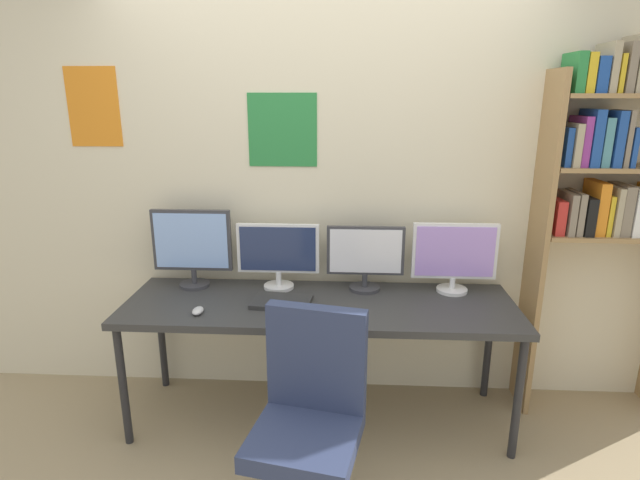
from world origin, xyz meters
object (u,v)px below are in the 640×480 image
(office_chair, at_px, (309,444))
(monitor_far_left, at_px, (192,245))
(keyboard_main, at_px, (317,318))
(monitor_center_right, at_px, (365,256))
(bookshelf, at_px, (610,188))
(desk, at_px, (320,311))
(monitor_far_right, at_px, (454,255))
(laptop_closed, at_px, (282,302))
(computer_mouse, at_px, (198,311))
(monitor_center_left, at_px, (278,253))

(office_chair, relative_size, monitor_far_left, 2.09)
(keyboard_main, bearing_deg, monitor_center_right, 59.78)
(bookshelf, bearing_deg, monitor_center_right, -179.24)
(monitor_center_right, bearing_deg, desk, -140.51)
(monitor_far_left, height_order, keyboard_main, monitor_far_left)
(monitor_far_right, relative_size, laptop_closed, 1.53)
(keyboard_main, xyz_separation_m, laptop_closed, (-0.21, 0.20, 0.00))
(monitor_far_right, height_order, computer_mouse, monitor_far_right)
(monitor_far_left, height_order, monitor_center_right, monitor_far_left)
(bookshelf, height_order, computer_mouse, bookshelf)
(monitor_center_right, bearing_deg, laptop_closed, -152.44)
(bookshelf, height_order, monitor_center_left, bookshelf)
(monitor_far_right, distance_m, laptop_closed, 1.03)
(desk, relative_size, bookshelf, 1.02)
(office_chair, xyz_separation_m, monitor_center_left, (-0.25, 0.98, 0.56))
(desk, relative_size, keyboard_main, 5.95)
(office_chair, distance_m, keyboard_main, 0.64)
(keyboard_main, relative_size, computer_mouse, 3.82)
(office_chair, bearing_deg, keyboard_main, 89.67)
(bookshelf, xyz_separation_m, office_chair, (-1.60, -1.00, -0.96))
(bookshelf, relative_size, computer_mouse, 22.43)
(computer_mouse, bearing_deg, monitor_center_right, 23.97)
(desk, bearing_deg, computer_mouse, -163.76)
(bookshelf, distance_m, keyboard_main, 1.77)
(desk, relative_size, monitor_far_right, 4.48)
(monitor_far_right, relative_size, computer_mouse, 5.09)
(bookshelf, distance_m, monitor_far_right, 0.92)
(monitor_far_right, bearing_deg, computer_mouse, -164.24)
(bookshelf, xyz_separation_m, monitor_far_right, (-0.83, -0.02, -0.40))
(monitor_center_left, distance_m, laptop_closed, 0.32)
(monitor_center_right, distance_m, computer_mouse, 1.00)
(monitor_far_left, bearing_deg, keyboard_main, -29.79)
(bookshelf, relative_size, office_chair, 2.17)
(bookshelf, distance_m, computer_mouse, 2.35)
(keyboard_main, bearing_deg, bookshelf, 16.05)
(laptop_closed, bearing_deg, keyboard_main, -37.12)
(monitor_center_left, distance_m, keyboard_main, 0.55)
(desk, height_order, office_chair, office_chair)
(monitor_far_left, distance_m, monitor_center_left, 0.52)
(bookshelf, relative_size, monitor_far_left, 4.54)
(keyboard_main, bearing_deg, laptop_closed, 136.58)
(bookshelf, distance_m, monitor_center_left, 1.90)
(bookshelf, xyz_separation_m, monitor_center_left, (-1.86, -0.02, -0.41))
(monitor_center_right, distance_m, keyboard_main, 0.55)
(monitor_far_left, bearing_deg, desk, -15.36)
(monitor_center_right, relative_size, computer_mouse, 4.72)
(bookshelf, height_order, keyboard_main, bookshelf)
(office_chair, xyz_separation_m, laptop_closed, (-0.21, 0.73, 0.35))
(monitor_center_right, xyz_separation_m, laptop_closed, (-0.47, -0.24, -0.20))
(monitor_far_left, distance_m, laptop_closed, 0.66)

